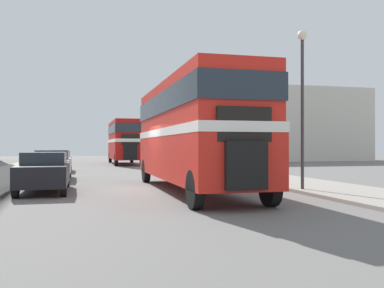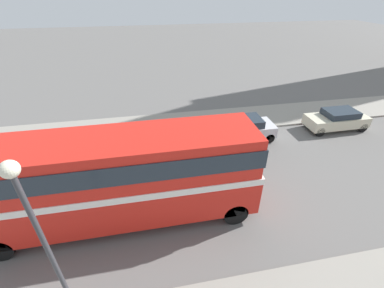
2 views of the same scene
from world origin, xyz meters
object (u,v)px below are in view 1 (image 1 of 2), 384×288
at_px(double_decker_bus, 192,127).
at_px(car_parked_mid, 53,164).
at_px(pedestrian_walking, 238,158).
at_px(bicycle_on_pavement, 210,162).
at_px(street_lamp, 302,85).
at_px(bus_distant, 125,139).
at_px(car_parked_far, 58,161).
at_px(car_parked_near, 44,171).

height_order(double_decker_bus, car_parked_mid, double_decker_bus).
bearing_deg(pedestrian_walking, double_decker_bus, -120.15).
bearing_deg(bicycle_on_pavement, street_lamp, -95.73).
bearing_deg(double_decker_bus, bus_distant, 90.21).
relative_size(car_parked_far, bicycle_on_pavement, 2.35).
distance_m(car_parked_far, street_lamp, 18.34).
xyz_separation_m(double_decker_bus, bus_distant, (-0.09, 25.15, -0.01)).
distance_m(car_parked_mid, bicycle_on_pavement, 14.46).
bearing_deg(car_parked_far, car_parked_mid, -89.29).
bearing_deg(bus_distant, car_parked_near, -102.41).
relative_size(double_decker_bus, bus_distant, 1.12).
distance_m(double_decker_bus, bus_distant, 25.15).
relative_size(bus_distant, car_parked_far, 2.38).
bearing_deg(car_parked_far, street_lamp, -58.58).
bearing_deg(car_parked_far, double_decker_bus, -68.51).
height_order(pedestrian_walking, street_lamp, street_lamp).
relative_size(car_parked_near, car_parked_mid, 1.01).
bearing_deg(double_decker_bus, car_parked_mid, 127.70).
relative_size(car_parked_mid, car_parked_far, 1.05).
bearing_deg(street_lamp, pedestrian_walking, 82.88).
bearing_deg(street_lamp, bus_distant, 98.50).
relative_size(car_parked_mid, bicycle_on_pavement, 2.48).
distance_m(bus_distant, pedestrian_walking, 17.18).
xyz_separation_m(double_decker_bus, car_parked_far, (-5.54, 14.08, -1.68)).
height_order(car_parked_far, street_lamp, street_lamp).
relative_size(bus_distant, car_parked_near, 2.23).
bearing_deg(double_decker_bus, bicycle_on_pavement, 70.96).
xyz_separation_m(car_parked_near, car_parked_mid, (-0.08, 5.91, 0.01)).
height_order(double_decker_bus, car_parked_near, double_decker_bus).
height_order(double_decker_bus, pedestrian_walking, double_decker_bus).
relative_size(double_decker_bus, car_parked_near, 2.50).
height_order(bus_distant, car_parked_near, bus_distant).
xyz_separation_m(bus_distant, car_parked_far, (-5.45, -11.07, -1.67)).
bearing_deg(bus_distant, bicycle_on_pavement, -57.00).
distance_m(car_parked_mid, pedestrian_walking, 10.75).
bearing_deg(pedestrian_walking, bicycle_on_pavement, 86.18).
bearing_deg(bus_distant, car_parked_far, -116.22).
xyz_separation_m(car_parked_near, street_lamp, (9.24, -2.48, 3.19)).
distance_m(pedestrian_walking, street_lamp, 10.66).
bearing_deg(car_parked_near, bus_distant, 77.59).
bearing_deg(bicycle_on_pavement, car_parked_far, -168.61).
bearing_deg(street_lamp, car_parked_far, 121.42).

